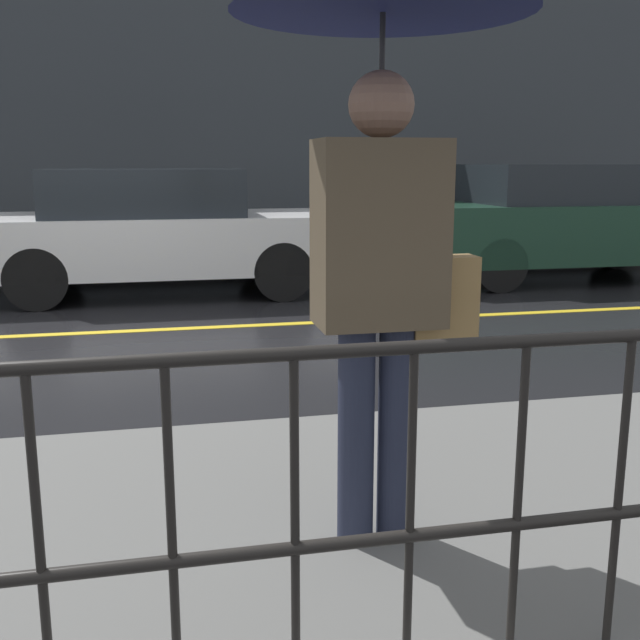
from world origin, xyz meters
TOP-DOWN VIEW (x-y plane):
  - ground_plane at (0.00, 0.00)m, footprint 80.00×80.00m
  - sidewalk_near at (0.00, -4.28)m, footprint 28.00×2.43m
  - sidewalk_far at (0.00, 4.06)m, footprint 28.00×1.99m
  - lane_marking at (0.00, 0.00)m, footprint 25.20×0.12m
  - building_storefront at (0.00, 5.21)m, footprint 28.00×0.30m
  - pedestrian at (1.38, -4.45)m, footprint 1.02×1.02m
  - car_white at (0.62, 2.07)m, footprint 4.23×1.82m
  - car_dark_green at (5.87, 2.07)m, footprint 4.17×1.80m

SIDE VIEW (x-z plane):
  - ground_plane at x=0.00m, z-range 0.00..0.00m
  - lane_marking at x=0.00m, z-range 0.00..0.01m
  - sidewalk_near at x=0.00m, z-range 0.00..0.13m
  - sidewalk_far at x=0.00m, z-range 0.00..0.13m
  - car_white at x=0.62m, z-range 0.02..1.48m
  - car_dark_green at x=5.87m, z-range 0.02..1.53m
  - pedestrian at x=1.38m, z-range 0.73..2.83m
  - building_storefront at x=0.00m, z-range 0.00..5.82m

